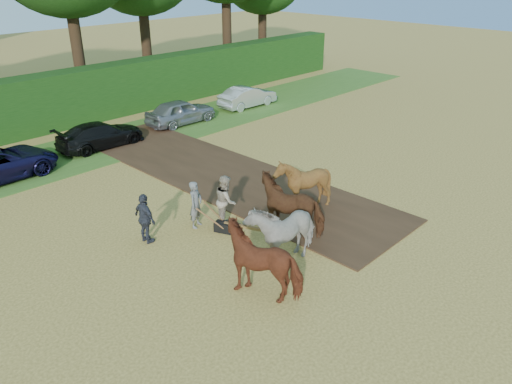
# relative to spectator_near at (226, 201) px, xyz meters

# --- Properties ---
(ground) EXTENTS (120.00, 120.00, 0.00)m
(ground) POSITION_rel_spectator_near_xyz_m (1.43, -3.56, -0.93)
(ground) COLOR gold
(ground) RESTS_ON ground
(earth_strip) EXTENTS (4.50, 17.00, 0.05)m
(earth_strip) POSITION_rel_spectator_near_xyz_m (2.93, 3.44, -0.90)
(earth_strip) COLOR #472D1C
(earth_strip) RESTS_ON ground
(grass_verge) EXTENTS (50.00, 5.00, 0.03)m
(grass_verge) POSITION_rel_spectator_near_xyz_m (1.43, 10.44, -0.91)
(grass_verge) COLOR #38601E
(grass_verge) RESTS_ON ground
(hedgerow) EXTENTS (46.00, 1.60, 3.00)m
(hedgerow) POSITION_rel_spectator_near_xyz_m (1.43, 14.94, 0.57)
(hedgerow) COLOR #14380F
(hedgerow) RESTS_ON ground
(spectator_near) EXTENTS (1.12, 1.14, 1.86)m
(spectator_near) POSITION_rel_spectator_near_xyz_m (0.00, 0.00, 0.00)
(spectator_near) COLOR beige
(spectator_near) RESTS_ON ground
(spectator_far) EXTENTS (0.43, 1.02, 1.74)m
(spectator_far) POSITION_rel_spectator_near_xyz_m (-2.67, 0.99, -0.06)
(spectator_far) COLOR #292C37
(spectator_far) RESTS_ON ground
(plough_team) EXTENTS (6.76, 5.88, 2.04)m
(plough_team) POSITION_rel_spectator_near_xyz_m (0.44, -2.32, 0.08)
(plough_team) COLOR brown
(plough_team) RESTS_ON ground
(parked_cars) EXTENTS (29.98, 2.82, 1.42)m
(parked_cars) POSITION_rel_spectator_near_xyz_m (-1.40, 10.32, -0.26)
(parked_cars) COLOR #B7BABF
(parked_cars) RESTS_ON ground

